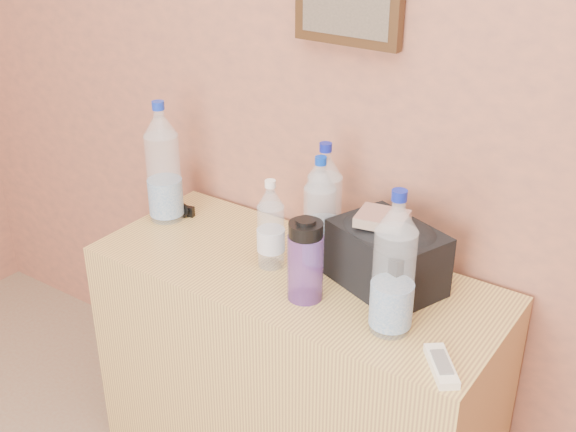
{
  "coord_description": "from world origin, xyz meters",
  "views": [
    {
      "loc": [
        0.64,
        0.36,
        1.71
      ],
      "look_at": [
        -0.29,
        1.71,
        0.89
      ],
      "focal_mm": 45.0,
      "sensor_mm": 36.0,
      "label": 1
    }
  ],
  "objects_px": {
    "nalgene_bottle": "(305,260)",
    "foil_packet": "(383,219)",
    "pet_large_b": "(324,210)",
    "ac_remote": "(441,366)",
    "toiletry_bag": "(387,254)",
    "sunglasses": "(176,209)",
    "pet_large_c": "(320,219)",
    "pet_small": "(271,229)",
    "dresser": "(294,376)",
    "pet_large_d": "(394,271)",
    "pet_large_a": "(163,169)"
  },
  "relations": [
    {
      "from": "pet_large_c",
      "to": "pet_small",
      "type": "bearing_deg",
      "value": -144.92
    },
    {
      "from": "pet_large_c",
      "to": "ac_remote",
      "type": "distance_m",
      "value": 0.53
    },
    {
      "from": "sunglasses",
      "to": "ac_remote",
      "type": "height_order",
      "value": "sunglasses"
    },
    {
      "from": "pet_large_d",
      "to": "pet_small",
      "type": "xyz_separation_m",
      "value": [
        -0.4,
        0.08,
        -0.05
      ]
    },
    {
      "from": "nalgene_bottle",
      "to": "foil_packet",
      "type": "distance_m",
      "value": 0.22
    },
    {
      "from": "ac_remote",
      "to": "pet_large_b",
      "type": "bearing_deg",
      "value": -158.08
    },
    {
      "from": "pet_large_d",
      "to": "sunglasses",
      "type": "distance_m",
      "value": 0.86
    },
    {
      "from": "pet_large_a",
      "to": "nalgene_bottle",
      "type": "relative_size",
      "value": 1.69
    },
    {
      "from": "pet_small",
      "to": "ac_remote",
      "type": "distance_m",
      "value": 0.6
    },
    {
      "from": "pet_large_a",
      "to": "ac_remote",
      "type": "distance_m",
      "value": 1.03
    },
    {
      "from": "pet_large_b",
      "to": "foil_packet",
      "type": "height_order",
      "value": "pet_large_b"
    },
    {
      "from": "ac_remote",
      "to": "foil_packet",
      "type": "height_order",
      "value": "foil_packet"
    },
    {
      "from": "pet_large_c",
      "to": "pet_large_a",
      "type": "bearing_deg",
      "value": -177.15
    },
    {
      "from": "pet_large_b",
      "to": "nalgene_bottle",
      "type": "xyz_separation_m",
      "value": [
        0.07,
        -0.19,
        -0.04
      ]
    },
    {
      "from": "dresser",
      "to": "pet_large_a",
      "type": "bearing_deg",
      "value": 175.38
    },
    {
      "from": "dresser",
      "to": "toiletry_bag",
      "type": "bearing_deg",
      "value": 18.36
    },
    {
      "from": "pet_large_b",
      "to": "sunglasses",
      "type": "height_order",
      "value": "pet_large_b"
    },
    {
      "from": "dresser",
      "to": "pet_large_a",
      "type": "distance_m",
      "value": 0.72
    },
    {
      "from": "nalgene_bottle",
      "to": "toiletry_bag",
      "type": "xyz_separation_m",
      "value": [
        0.14,
        0.17,
        -0.02
      ]
    },
    {
      "from": "pet_large_b",
      "to": "pet_large_c",
      "type": "relative_size",
      "value": 1.08
    },
    {
      "from": "dresser",
      "to": "foil_packet",
      "type": "relative_size",
      "value": 9.35
    },
    {
      "from": "dresser",
      "to": "ac_remote",
      "type": "relative_size",
      "value": 8.09
    },
    {
      "from": "pet_large_b",
      "to": "ac_remote",
      "type": "height_order",
      "value": "pet_large_b"
    },
    {
      "from": "nalgene_bottle",
      "to": "pet_large_b",
      "type": "bearing_deg",
      "value": 109.03
    },
    {
      "from": "nalgene_bottle",
      "to": "toiletry_bag",
      "type": "bearing_deg",
      "value": 49.77
    },
    {
      "from": "dresser",
      "to": "pet_large_b",
      "type": "relative_size",
      "value": 3.33
    },
    {
      "from": "pet_small",
      "to": "nalgene_bottle",
      "type": "bearing_deg",
      "value": -26.5
    },
    {
      "from": "sunglasses",
      "to": "pet_large_a",
      "type": "bearing_deg",
      "value": -103.54
    },
    {
      "from": "pet_large_b",
      "to": "sunglasses",
      "type": "relative_size",
      "value": 2.71
    },
    {
      "from": "pet_large_c",
      "to": "pet_large_d",
      "type": "height_order",
      "value": "pet_large_d"
    },
    {
      "from": "dresser",
      "to": "pet_large_b",
      "type": "bearing_deg",
      "value": 75.73
    },
    {
      "from": "sunglasses",
      "to": "foil_packet",
      "type": "bearing_deg",
      "value": -12.0
    },
    {
      "from": "pet_large_c",
      "to": "sunglasses",
      "type": "distance_m",
      "value": 0.55
    },
    {
      "from": "nalgene_bottle",
      "to": "dresser",
      "type": "bearing_deg",
      "value": 135.57
    },
    {
      "from": "sunglasses",
      "to": "ac_remote",
      "type": "relative_size",
      "value": 0.9
    },
    {
      "from": "dresser",
      "to": "pet_large_c",
      "type": "relative_size",
      "value": 3.6
    },
    {
      "from": "ac_remote",
      "to": "toiletry_bag",
      "type": "xyz_separation_m",
      "value": [
        -0.26,
        0.24,
        0.08
      ]
    },
    {
      "from": "nalgene_bottle",
      "to": "foil_packet",
      "type": "xyz_separation_m",
      "value": [
        0.13,
        0.15,
        0.09
      ]
    },
    {
      "from": "pet_large_c",
      "to": "pet_large_d",
      "type": "distance_m",
      "value": 0.34
    },
    {
      "from": "pet_large_c",
      "to": "nalgene_bottle",
      "type": "xyz_separation_m",
      "value": [
        0.06,
        -0.16,
        -0.03
      ]
    },
    {
      "from": "dresser",
      "to": "nalgene_bottle",
      "type": "distance_m",
      "value": 0.48
    },
    {
      "from": "ac_remote",
      "to": "toiletry_bag",
      "type": "relative_size",
      "value": 0.51
    },
    {
      "from": "dresser",
      "to": "pet_large_a",
      "type": "height_order",
      "value": "pet_large_a"
    },
    {
      "from": "nalgene_bottle",
      "to": "ac_remote",
      "type": "height_order",
      "value": "nalgene_bottle"
    },
    {
      "from": "dresser",
      "to": "foil_packet",
      "type": "xyz_separation_m",
      "value": [
        0.22,
        0.06,
        0.55
      ]
    },
    {
      "from": "dresser",
      "to": "sunglasses",
      "type": "relative_size",
      "value": 9.04
    },
    {
      "from": "pet_large_a",
      "to": "pet_small",
      "type": "height_order",
      "value": "pet_large_a"
    },
    {
      "from": "foil_packet",
      "to": "pet_large_c",
      "type": "bearing_deg",
      "value": 177.21
    },
    {
      "from": "pet_large_a",
      "to": "ac_remote",
      "type": "xyz_separation_m",
      "value": [
        1.0,
        -0.2,
        -0.16
      ]
    },
    {
      "from": "pet_large_d",
      "to": "toiletry_bag",
      "type": "relative_size",
      "value": 1.32
    }
  ]
}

